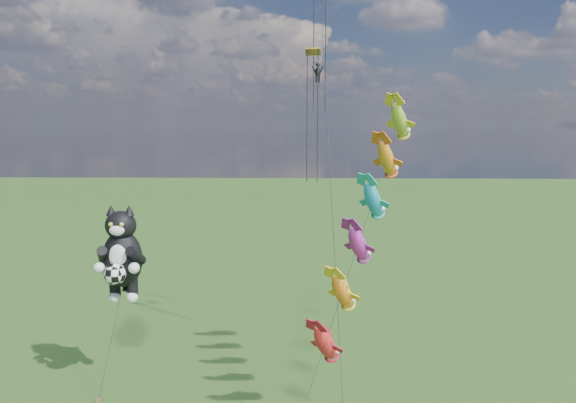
{
  "coord_description": "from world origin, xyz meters",
  "views": [
    {
      "loc": [
        10.18,
        -27.91,
        16.62
      ],
      "look_at": [
        9.04,
        10.07,
        11.47
      ],
      "focal_mm": 35.0,
      "sensor_mm": 36.0,
      "label": 1
    }
  ],
  "objects": [
    {
      "name": "parafoil_rig",
      "position": [
        11.11,
        12.38,
        20.5
      ],
      "size": [
        2.29,
        17.49,
        27.05
      ],
      "rotation": [
        0.0,
        0.0,
        0.15
      ],
      "color": "brown",
      "rests_on": "ground"
    },
    {
      "name": "cat_kite_rig",
      "position": [
        -1.41,
        6.46,
        8.61
      ],
      "size": [
        3.01,
        4.38,
        11.7
      ],
      "rotation": [
        0.0,
        0.0,
        -0.28
      ],
      "color": "brown",
      "rests_on": "ground"
    },
    {
      "name": "fish_windsock_rig",
      "position": [
        13.57,
        2.89,
        11.3
      ],
      "size": [
        8.58,
        13.59,
        20.11
      ],
      "rotation": [
        0.0,
        0.0,
        -0.24
      ],
      "color": "brown",
      "rests_on": "ground"
    }
  ]
}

